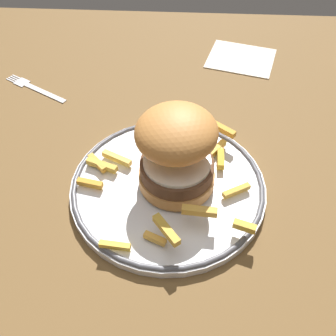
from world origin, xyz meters
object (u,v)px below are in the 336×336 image
at_px(dinner_plate, 168,186).
at_px(burger, 176,150).
at_px(fork, 34,88).
at_px(napkin, 241,58).

relative_size(dinner_plate, burger, 1.78).
distance_m(dinner_plate, burger, 0.07).
distance_m(burger, fork, 0.36).
bearing_deg(dinner_plate, burger, 39.61).
xyz_separation_m(fork, napkin, (0.39, 0.12, 0.00)).
bearing_deg(napkin, dinner_plate, -110.08).
height_order(dinner_plate, napkin, dinner_plate).
bearing_deg(napkin, fork, -162.45).
bearing_deg(fork, napkin, 17.55).
bearing_deg(fork, burger, -38.91).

